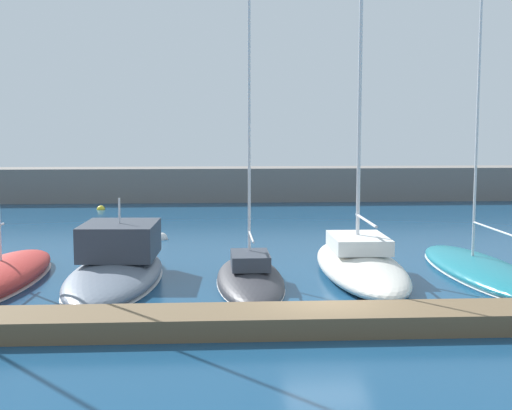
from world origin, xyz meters
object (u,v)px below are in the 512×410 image
(motorboat_slate_third, at_px, (117,266))
(sailboat_ivory_fifth, at_px, (360,263))
(sailboat_teal_sixth, at_px, (481,268))
(mooring_buoy_yellow, at_px, (101,210))
(mooring_buoy_white, at_px, (162,239))
(sailboat_charcoal_fourth, at_px, (250,278))

(motorboat_slate_third, relative_size, sailboat_ivory_fifth, 0.51)
(motorboat_slate_third, xyz_separation_m, sailboat_teal_sixth, (13.93, 0.15, -0.30))
(mooring_buoy_yellow, height_order, mooring_buoy_white, mooring_buoy_white)
(sailboat_charcoal_fourth, height_order, mooring_buoy_yellow, sailboat_charcoal_fourth)
(sailboat_charcoal_fourth, relative_size, mooring_buoy_white, 25.17)
(motorboat_slate_third, distance_m, mooring_buoy_yellow, 22.84)
(motorboat_slate_third, bearing_deg, sailboat_teal_sixth, -86.57)
(sailboat_charcoal_fourth, distance_m, mooring_buoy_yellow, 25.05)
(motorboat_slate_third, height_order, sailboat_teal_sixth, sailboat_teal_sixth)
(mooring_buoy_white, bearing_deg, mooring_buoy_yellow, 111.17)
(sailboat_ivory_fifth, height_order, mooring_buoy_yellow, sailboat_ivory_fifth)
(sailboat_charcoal_fourth, relative_size, mooring_buoy_yellow, 28.98)
(sailboat_ivory_fifth, height_order, sailboat_teal_sixth, sailboat_teal_sixth)
(sailboat_ivory_fifth, xyz_separation_m, mooring_buoy_yellow, (-13.22, 22.37, -0.52))
(motorboat_slate_third, distance_m, sailboat_charcoal_fourth, 5.03)
(mooring_buoy_yellow, distance_m, mooring_buoy_white, 13.91)
(sailboat_teal_sixth, bearing_deg, sailboat_ivory_fifth, 89.45)
(mooring_buoy_white, bearing_deg, sailboat_ivory_fifth, -48.90)
(motorboat_slate_third, bearing_deg, sailboat_charcoal_fourth, -97.69)
(sailboat_ivory_fifth, relative_size, mooring_buoy_white, 29.62)
(motorboat_slate_third, distance_m, mooring_buoy_white, 9.57)
(motorboat_slate_third, xyz_separation_m, sailboat_ivory_fifth, (9.19, 0.11, -0.01))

